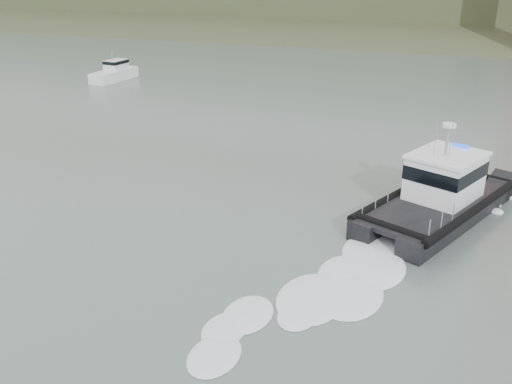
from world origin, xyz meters
TOP-DOWN VIEW (x-y plane):
  - ground at (0.00, 0.00)m, footprint 400.00×400.00m
  - patrol_boat at (9.33, 13.74)m, footprint 7.90×11.59m
  - motorboat at (-27.57, 39.32)m, footprint 2.62×6.46m

SIDE VIEW (x-z plane):
  - ground at x=0.00m, z-range 0.00..0.00m
  - motorboat at x=-27.57m, z-range -0.87..2.60m
  - patrol_boat at x=9.33m, z-range -1.32..3.97m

